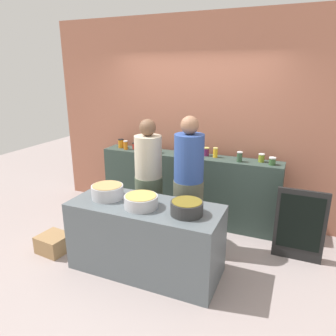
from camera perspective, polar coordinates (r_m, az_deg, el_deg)
The scene contains 22 objects.
ground at distance 4.11m, azimuth -1.99°, elevation -15.51°, with size 12.00×12.00×0.00m, color gray.
storefront_wall at distance 4.85m, azimuth 5.16°, elevation 8.67°, with size 4.80×0.12×3.00m, color #A7654E.
display_shelf at distance 4.78m, azimuth 3.53°, elevation -3.62°, with size 2.70×0.36×1.03m, color #30413A.
prep_table at distance 3.66m, azimuth -4.08°, elevation -12.49°, with size 1.70×0.70×0.81m, color #535D62.
preserve_jar_0 at distance 5.09m, azimuth -8.52°, elevation 4.44°, with size 0.09×0.09×0.14m.
preserve_jar_1 at distance 4.97m, azimuth -7.69°, elevation 4.15°, with size 0.07×0.07×0.14m.
preserve_jar_2 at distance 4.99m, azimuth -6.07°, elevation 4.02°, with size 0.07×0.07×0.10m.
preserve_jar_3 at distance 4.73m, azimuth -2.20°, elevation 3.54°, with size 0.09×0.09×0.13m.
preserve_jar_4 at distance 4.58m, azimuth 2.53°, elevation 3.20°, with size 0.09×0.09×0.15m.
preserve_jar_5 at distance 4.59m, azimuth 4.75°, elevation 3.02°, with size 0.07×0.07×0.12m.
preserve_jar_6 at distance 4.59m, azimuth 6.98°, elevation 2.96°, with size 0.08×0.08×0.12m.
preserve_jar_7 at distance 4.52m, azimuth 8.59°, elevation 2.79°, with size 0.07×0.07×0.14m.
preserve_jar_8 at distance 4.36m, azimuth 12.85°, elevation 2.01°, with size 0.08×0.08×0.14m.
preserve_jar_9 at distance 4.43m, azimuth 16.58°, elevation 1.77°, with size 0.08×0.08×0.11m.
preserve_jar_10 at distance 4.34m, azimuth 18.39°, elevation 1.21°, with size 0.09×0.09×0.10m.
cooking_pot_left at distance 3.69m, azimuth -10.92°, elevation -4.21°, with size 0.37×0.37×0.16m.
cooking_pot_center at distance 3.40m, azimuth -4.92°, elevation -6.04°, with size 0.36×0.36×0.14m.
cooking_pot_right at distance 3.23m, azimuth 3.43°, elevation -7.23°, with size 0.34×0.34×0.14m.
cook_with_tongs at distance 4.19m, azimuth -3.51°, elevation -3.43°, with size 0.37×0.37×1.65m.
cook_in_cap at distance 3.90m, azimuth 3.71°, elevation -4.42°, with size 0.37×0.37×1.73m.
bread_crate at distance 4.38m, azimuth -20.01°, elevation -12.70°, with size 0.36×0.33×0.22m, color #9A754B.
chalkboard_sign at distance 4.11m, azimuth 22.77°, elevation -9.59°, with size 0.57×0.05×0.91m.
Camera 1 is at (1.48, -3.12, 2.23)m, focal length 33.61 mm.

